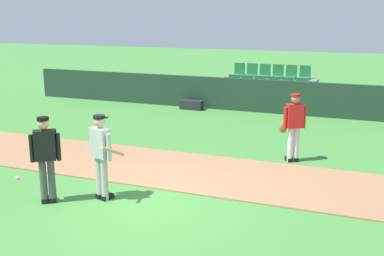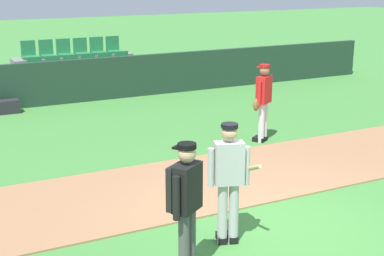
{
  "view_description": "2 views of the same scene",
  "coord_description": "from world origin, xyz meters",
  "px_view_note": "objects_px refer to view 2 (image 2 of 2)",
  "views": [
    {
      "loc": [
        3.99,
        -7.79,
        3.7
      ],
      "look_at": [
        0.35,
        1.52,
        1.24
      ],
      "focal_mm": 43.78,
      "sensor_mm": 36.0,
      "label": 1
    },
    {
      "loc": [
        -4.69,
        -6.41,
        3.74
      ],
      "look_at": [
        -0.41,
        2.11,
        1.07
      ],
      "focal_mm": 52.72,
      "sensor_mm": 36.0,
      "label": 2
    }
  ],
  "objects_px": {
    "batter_grey_jersey": "(229,179)",
    "equipment_bag": "(2,107)",
    "runner_red_jersey": "(263,100)",
    "umpire_home_plate": "(186,202)"
  },
  "relations": [
    {
      "from": "batter_grey_jersey",
      "to": "umpire_home_plate",
      "type": "relative_size",
      "value": 1.0
    },
    {
      "from": "batter_grey_jersey",
      "to": "runner_red_jersey",
      "type": "xyz_separation_m",
      "value": [
        3.17,
        3.92,
        -0.01
      ]
    },
    {
      "from": "umpire_home_plate",
      "to": "equipment_bag",
      "type": "xyz_separation_m",
      "value": [
        -0.75,
        9.77,
        -0.82
      ]
    },
    {
      "from": "batter_grey_jersey",
      "to": "runner_red_jersey",
      "type": "relative_size",
      "value": 1.0
    },
    {
      "from": "umpire_home_plate",
      "to": "runner_red_jersey",
      "type": "bearing_deg",
      "value": 47.39
    },
    {
      "from": "runner_red_jersey",
      "to": "equipment_bag",
      "type": "relative_size",
      "value": 1.96
    },
    {
      "from": "batter_grey_jersey",
      "to": "runner_red_jersey",
      "type": "height_order",
      "value": "same"
    },
    {
      "from": "runner_red_jersey",
      "to": "equipment_bag",
      "type": "height_order",
      "value": "runner_red_jersey"
    },
    {
      "from": "batter_grey_jersey",
      "to": "equipment_bag",
      "type": "height_order",
      "value": "batter_grey_jersey"
    },
    {
      "from": "batter_grey_jersey",
      "to": "umpire_home_plate",
      "type": "bearing_deg",
      "value": -150.18
    }
  ]
}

